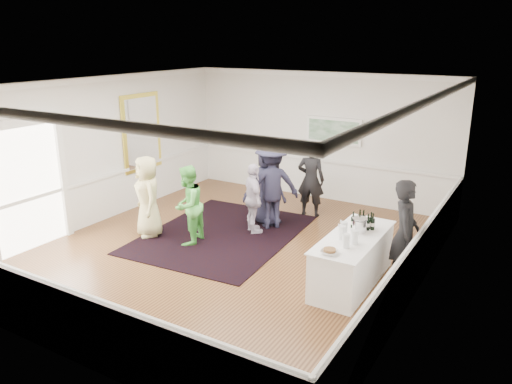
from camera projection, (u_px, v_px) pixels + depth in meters
The scene contains 23 objects.
floor at pixel (233, 250), 9.77m from camera, with size 8.00×8.00×0.00m, color brown.
ceiling at pixel (231, 83), 8.82m from camera, with size 7.00×8.00×0.02m, color white.
wall_left at pixel (100, 150), 11.00m from camera, with size 0.02×8.00×3.20m, color white.
wall_right at pixel (424, 201), 7.59m from camera, with size 0.02×8.00×3.20m, color white.
wall_back at pixel (319, 136), 12.58m from camera, with size 7.00×0.02×3.20m, color white.
wall_front at pixel (50, 244), 6.01m from camera, with size 7.00×0.02×3.20m, color white.
wainscoting at pixel (233, 226), 9.62m from camera, with size 7.00×8.00×1.00m, color white, non-canonical shape.
mirror at pixel (142, 132), 11.99m from camera, with size 0.05×1.25×1.85m.
doorway at pixel (26, 178), 9.47m from camera, with size 0.10×1.78×2.56m.
landscape_painting at pixel (334, 131), 12.29m from camera, with size 1.44×0.06×0.66m.
area_rug at pixel (222, 234), 10.53m from camera, with size 2.88×3.77×0.02m, color black.
serving_table at pixel (353, 260), 8.31m from camera, with size 0.81×2.12×0.86m.
bartender at pixel (405, 234), 8.13m from camera, with size 0.67×0.44×1.83m, color black.
guest_tan at pixel (148, 196), 10.26m from camera, with size 0.83×0.54×1.70m, color #C9BD7E.
guest_green at pixel (188, 205), 9.87m from camera, with size 0.78×0.61×1.60m, color #59C64F.
guest_lilac at pixel (253, 199), 10.43m from camera, with size 0.88×0.37×1.50m, color silver.
guest_dark_a at pixel (271, 185), 10.68m from camera, with size 1.24×0.71×1.92m, color #1F1F33.
guest_dark_b at pixel (311, 180), 11.42m from camera, with size 0.63×0.41×1.73m, color black.
guest_navy at pixel (268, 186), 10.90m from camera, with size 0.86×0.56×1.76m, color #1F1F33.
wine_bottles at pixel (364, 219), 8.50m from camera, with size 0.39×0.25×0.31m.
juice_pitchers at pixel (346, 234), 7.95m from camera, with size 0.40×0.59×0.24m.
ice_bucket at pixel (359, 225), 8.33m from camera, with size 0.26×0.26×0.24m, color silver.
nut_bowl at pixel (330, 251), 7.52m from camera, with size 0.27×0.27×0.08m.
Camera 1 is at (4.97, -7.51, 3.97)m, focal length 35.00 mm.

